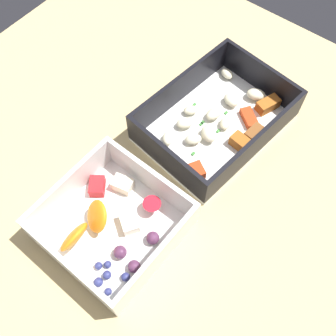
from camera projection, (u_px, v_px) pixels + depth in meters
table_surface at (156, 180)px, 58.14cm from camera, size 80.00×80.00×2.00cm
pasta_container at (218, 121)px, 59.85cm from camera, size 23.17×17.78×5.89cm
fruit_bowl at (112, 224)px, 51.75cm from camera, size 16.22×16.19×5.65cm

